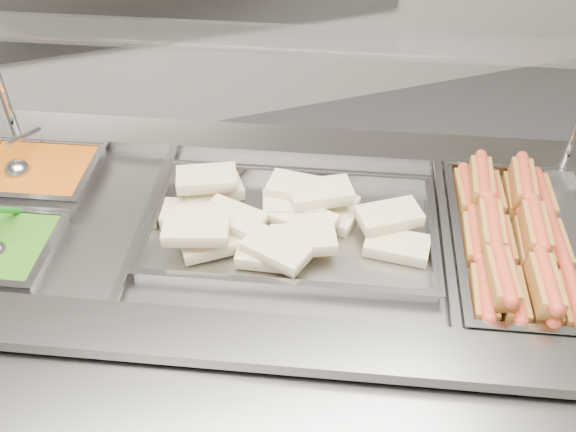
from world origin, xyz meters
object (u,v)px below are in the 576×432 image
object	(u,v)px
pan_hotdogs	(525,251)
ladle	(19,169)
steam_counter	(271,335)
pan_wraps	(292,231)
sneeze_guard	(276,42)

from	to	relation	value
pan_hotdogs	ladle	xyz separation A→B (m)	(-1.29, 0.72, 0.06)
pan_hotdogs	ladle	bearing A→B (deg)	150.82
pan_hotdogs	steam_counter	bearing A→B (deg)	156.52
pan_wraps	ladle	bearing A→B (deg)	146.57
steam_counter	ladle	xyz separation A→B (m)	(-0.64, 0.44, 0.51)
steam_counter	sneeze_guard	bearing A→B (deg)	66.52
steam_counter	sneeze_guard	world-z (taller)	sneeze_guard
sneeze_guard	ladle	size ratio (longest dim) A/B	8.60
sneeze_guard	pan_hotdogs	world-z (taller)	sneeze_guard
ladle	pan_hotdogs	bearing A→B (deg)	-29.18
steam_counter	pan_wraps	world-z (taller)	pan_wraps
pan_hotdogs	pan_wraps	world-z (taller)	same
pan_hotdogs	ladle	size ratio (longest dim) A/B	3.38
pan_wraps	ladle	distance (m)	0.85
steam_counter	pan_wraps	distance (m)	0.48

